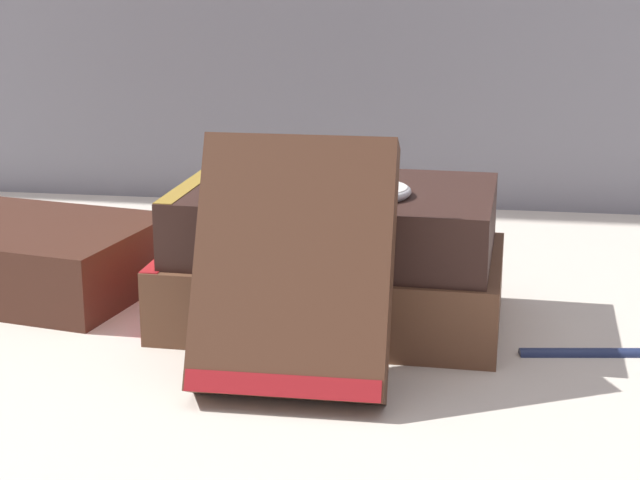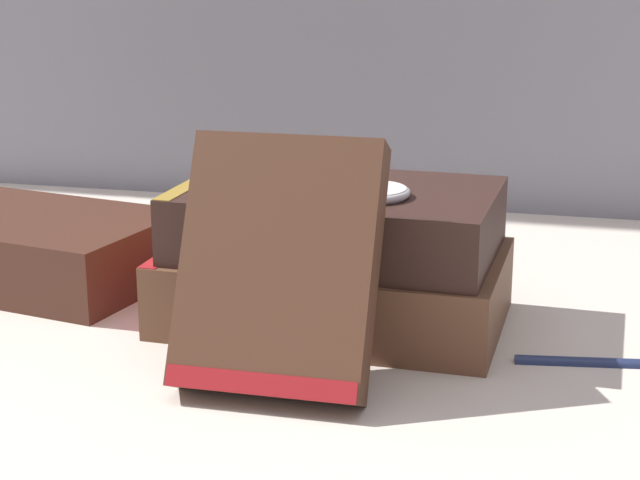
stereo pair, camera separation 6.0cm
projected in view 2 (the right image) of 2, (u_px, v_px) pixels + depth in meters
The scene contains 8 objects.
ground_plane at pixel (309, 328), 0.70m from camera, with size 3.00×3.00×0.00m, color beige.
book_flat_bottom at pixel (327, 287), 0.71m from camera, with size 0.22×0.14×0.05m.
book_flat_top at pixel (330, 219), 0.70m from camera, with size 0.21×0.14×0.04m.
book_side_left at pixel (13, 245), 0.80m from camera, with size 0.25×0.17×0.05m.
book_leaning_front at pixel (278, 275), 0.59m from camera, with size 0.11×0.09×0.14m.
pocket_watch at pixel (371, 191), 0.67m from camera, with size 0.05×0.05×0.01m.
reading_glasses at pixel (277, 250), 0.87m from camera, with size 0.10×0.05×0.00m.
fountain_pen at pixel (620, 359), 0.64m from camera, with size 0.13×0.03×0.01m.
Camera 2 is at (0.17, -0.64, 0.25)m, focal length 60.00 mm.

